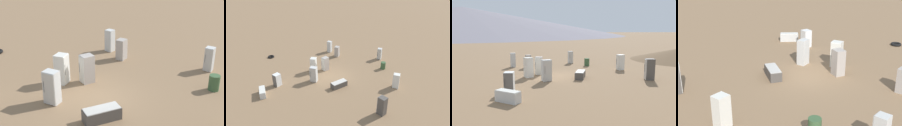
{
  "view_description": "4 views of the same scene",
  "coord_description": "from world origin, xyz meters",
  "views": [
    {
      "loc": [
        -10.25,
        -11.63,
        8.6
      ],
      "look_at": [
        1.17,
        0.07,
        1.76
      ],
      "focal_mm": 50.0,
      "sensor_mm": 36.0,
      "label": 1
    },
    {
      "loc": [
        -18.6,
        -13.98,
        14.02
      ],
      "look_at": [
        0.48,
        -0.35,
        1.85
      ],
      "focal_mm": 35.0,
      "sensor_mm": 36.0,
      "label": 2
    },
    {
      "loc": [
        -20.87,
        2.2,
        4.4
      ],
      "look_at": [
        -0.78,
        -0.38,
        1.36
      ],
      "focal_mm": 35.0,
      "sensor_mm": 36.0,
      "label": 3
    },
    {
      "loc": [
        14.75,
        -12.23,
        8.3
      ],
      "look_at": [
        -0.46,
        -1.09,
        1.12
      ],
      "focal_mm": 50.0,
      "sensor_mm": 36.0,
      "label": 4
    }
  ],
  "objects": [
    {
      "name": "discarded_fridge_3",
      "position": [
        -0.31,
        2.94,
        0.94
      ],
      "size": [
        0.96,
        0.96,
        1.88
      ],
      "rotation": [
        0.0,
        0.0,
        3.6
      ],
      "color": "silver",
      "rests_on": "ground_plane"
    },
    {
      "name": "discarded_fridge_1",
      "position": [
        5.15,
        3.15,
        0.76
      ],
      "size": [
        0.86,
        0.76,
        1.51
      ],
      "rotation": [
        0.0,
        0.0,
        4.97
      ],
      "color": "#A89E93",
      "rests_on": "ground_plane"
    },
    {
      "name": "discarded_fridge_7",
      "position": [
        7.87,
        -2.36,
        0.82
      ],
      "size": [
        0.72,
        0.67,
        1.63
      ],
      "rotation": [
        0.0,
        0.0,
        1.79
      ],
      "color": "silver",
      "rests_on": "ground_plane"
    },
    {
      "name": "discarded_fridge_10",
      "position": [
        5.75,
        4.99,
        0.86
      ],
      "size": [
        0.7,
        0.67,
        1.71
      ],
      "rotation": [
        0.0,
        0.0,
        4.86
      ],
      "color": "silver",
      "rests_on": "ground_plane"
    },
    {
      "name": "scrap_tire",
      "position": [
        -0.86,
        10.76,
        0.11
      ],
      "size": [
        0.92,
        0.92,
        0.22
      ],
      "color": "black",
      "rests_on": "ground_plane"
    },
    {
      "name": "rusty_barrel",
      "position": [
        5.52,
        -4.07,
        0.47
      ],
      "size": [
        0.63,
        0.63,
        0.94
      ],
      "color": "#385633",
      "rests_on": "ground_plane"
    },
    {
      "name": "discarded_fridge_4",
      "position": [
        -1.38,
        -1.83,
        0.33
      ],
      "size": [
        2.03,
        1.34,
        0.67
      ],
      "rotation": [
        0.0,
        0.0,
        1.23
      ],
      "color": "#4C4742",
      "rests_on": "ground_plane"
    },
    {
      "name": "ground_plane",
      "position": [
        0.0,
        0.0,
        0.0
      ],
      "size": [
        1000.0,
        1000.0,
        0.0
      ],
      "primitive_type": "plane",
      "color": "#846647"
    },
    {
      "name": "discarded_fridge_5",
      "position": [
        0.86,
        1.96,
        0.89
      ],
      "size": [
        0.9,
        0.81,
        1.78
      ],
      "rotation": [
        0.0,
        0.0,
        1.35
      ],
      "color": "#A89E93",
      "rests_on": "ground_plane"
    },
    {
      "name": "discarded_fridge_2",
      "position": [
        -2.83,
        -7.83,
        0.95
      ],
      "size": [
        0.77,
        0.87,
        1.9
      ],
      "rotation": [
        0.0,
        0.0,
        6.08
      ],
      "color": "#4C4742",
      "rests_on": "ground_plane"
    },
    {
      "name": "discarded_fridge_8",
      "position": [
        2.29,
        -7.14,
        0.86
      ],
      "size": [
        0.78,
        0.85,
        1.72
      ],
      "rotation": [
        0.0,
        0.0,
        0.26
      ],
      "color": "silver",
      "rests_on": "ground_plane"
    },
    {
      "name": "discarded_fridge_0",
      "position": [
        -7.52,
        3.98,
        0.36
      ],
      "size": [
        1.42,
        1.68,
        0.73
      ],
      "rotation": [
        0.0,
        0.0,
        2.54
      ],
      "color": "silver",
      "rests_on": "ground_plane"
    },
    {
      "name": "discarded_fridge_9",
      "position": [
        -5.29,
        4.15,
        0.73
      ],
      "size": [
        0.79,
        0.72,
        1.47
      ],
      "rotation": [
        0.0,
        0.0,
        1.51
      ],
      "color": "white",
      "rests_on": "ground_plane"
    },
    {
      "name": "discarded_fridge_6",
      "position": [
        -2.14,
        1.32,
        0.94
      ],
      "size": [
        0.84,
        0.94,
        1.88
      ],
      "rotation": [
        0.0,
        0.0,
        1.9
      ],
      "color": "silver",
      "rests_on": "ground_plane"
    }
  ]
}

